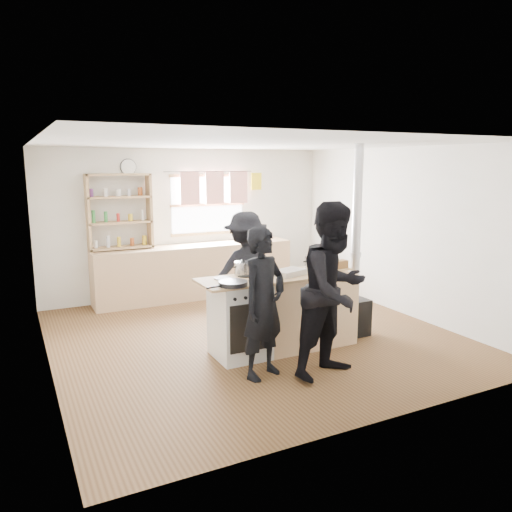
% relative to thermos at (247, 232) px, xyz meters
% --- Properties ---
extents(ground, '(5.00, 5.00, 0.01)m').
position_rel_thermos_xyz_m(ground, '(-0.97, -2.22, -1.06)').
color(ground, brown).
rests_on(ground, ground).
extents(back_counter, '(3.40, 0.55, 0.90)m').
position_rel_thermos_xyz_m(back_counter, '(-0.97, 0.00, -0.61)').
color(back_counter, tan).
rests_on(back_counter, ground).
extents(shelving_unit, '(1.00, 0.28, 1.20)m').
position_rel_thermos_xyz_m(shelving_unit, '(-2.17, 0.12, 0.46)').
color(shelving_unit, tan).
rests_on(shelving_unit, back_counter).
extents(thermos, '(0.10, 0.10, 0.31)m').
position_rel_thermos_xyz_m(thermos, '(0.00, 0.00, 0.00)').
color(thermos, silver).
rests_on(thermos, back_counter).
extents(cooking_island, '(1.97, 0.64, 0.93)m').
position_rel_thermos_xyz_m(cooking_island, '(-0.83, -2.77, -0.59)').
color(cooking_island, silver).
rests_on(cooking_island, ground).
extents(skillet_greens, '(0.38, 0.38, 0.05)m').
position_rel_thermos_xyz_m(skillet_greens, '(-1.60, -2.99, -0.10)').
color(skillet_greens, black).
rests_on(skillet_greens, cooking_island).
extents(roast_tray, '(0.43, 0.34, 0.07)m').
position_rel_thermos_xyz_m(roast_tray, '(-0.78, -2.81, -0.09)').
color(roast_tray, silver).
rests_on(roast_tray, cooking_island).
extents(stockpot_stove, '(0.23, 0.23, 0.19)m').
position_rel_thermos_xyz_m(stockpot_stove, '(-1.27, -2.55, -0.04)').
color(stockpot_stove, '#B1B1B3').
rests_on(stockpot_stove, cooking_island).
extents(stockpot_counter, '(0.27, 0.27, 0.21)m').
position_rel_thermos_xyz_m(stockpot_counter, '(-0.33, -2.69, -0.03)').
color(stockpot_counter, '#B3B3B5').
rests_on(stockpot_counter, cooking_island).
extents(bread_board, '(0.29, 0.22, 0.12)m').
position_rel_thermos_xyz_m(bread_board, '(-0.06, -2.83, -0.08)').
color(bread_board, tan).
rests_on(bread_board, cooking_island).
extents(flue_heater, '(0.35, 0.35, 2.50)m').
position_rel_thermos_xyz_m(flue_heater, '(0.26, -2.74, -0.40)').
color(flue_heater, black).
rests_on(flue_heater, ground).
extents(person_near_left, '(0.69, 0.58, 1.62)m').
position_rel_thermos_xyz_m(person_near_left, '(-1.43, -3.38, -0.25)').
color(person_near_left, black).
rests_on(person_near_left, ground).
extents(person_near_right, '(1.06, 0.92, 1.88)m').
position_rel_thermos_xyz_m(person_near_right, '(-0.74, -3.68, -0.12)').
color(person_near_right, black).
rests_on(person_near_right, ground).
extents(person_far, '(1.11, 0.71, 1.63)m').
position_rel_thermos_xyz_m(person_far, '(-0.94, -1.92, -0.24)').
color(person_far, black).
rests_on(person_far, ground).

